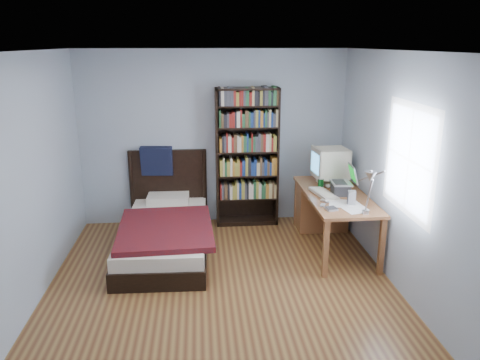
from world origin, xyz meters
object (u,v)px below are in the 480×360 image
Objects in this scene: keyboard at (324,194)px; soda_can at (321,184)px; desk_lamp at (370,181)px; desk at (325,204)px; laptop at (342,186)px; speaker at (352,198)px; crt_monitor at (330,163)px; bed at (166,230)px; bookshelf at (247,157)px.

keyboard is 0.28m from soda_can.
desk_lamp is 1.25× the size of keyboard.
soda_can is (-0.13, -0.23, 0.38)m from desk.
keyboard is (-0.17, -0.50, 0.33)m from desk.
laptop is at bearing -7.79° from keyboard.
keyboard is at bearing 98.79° from desk_lamp.
speaker is at bearing -71.28° from keyboard.
laptop is at bearing 101.30° from speaker.
crt_monitor reaches higher than bed.
soda_can is 1.17m from bookshelf.
crt_monitor reaches higher than keyboard.
bed is at bearing -177.22° from soda_can.
desk_lamp is at bearing -92.13° from keyboard.
laptop is at bearing -41.17° from bookshelf.
speaker is (0.23, -0.40, 0.07)m from keyboard.
desk_lamp is 2.32m from bookshelf.
crt_monitor is 0.23× the size of bed.
desk is 13.04× the size of soda_can.
desk is 0.99m from speaker.
bed is (-2.04, -0.10, -0.54)m from soda_can.
desk is at bearing 59.91° from soda_can.
bed is (-1.14, -0.81, -0.74)m from bookshelf.
keyboard is at bearing -96.57° from soda_can.
desk_lamp is 0.32× the size of bookshelf.
crt_monitor is 0.35m from soda_can.
bookshelf is (-1.10, 1.38, 0.18)m from speaker.
desk_lamp is 2.70m from bed.
laptop is 0.76× the size of keyboard.
bookshelf is (-1.04, 2.06, -0.24)m from desk_lamp.
desk_lamp is at bearing -29.95° from bed.
bed is (-2.21, -0.32, -0.76)m from crt_monitor.
soda_can is 2.11m from bed.
speaker is at bearing -91.29° from laptop.
bookshelf reaches higher than desk.
desk is 3.39× the size of keyboard.
speaker is at bearing -14.40° from bed.
speaker is (0.06, 0.68, -0.42)m from desk_lamp.
laptop is 2.33m from bed.
keyboard reaches higher than desk.
bed is at bearing 175.90° from laptop.
crt_monitor is 0.51m from laptop.
laptop is 2.91× the size of soda_can.
keyboard is (-0.20, -0.50, -0.26)m from crt_monitor.
desk_lamp is (0.00, -1.58, 0.81)m from desk.
bookshelf reaches higher than bed.
laptop reaches higher than keyboard.
crt_monitor is 0.92m from speaker.
bed is at bearing -171.37° from desk.
bed is at bearing -144.58° from bookshelf.
bookshelf is at bearing 138.83° from laptop.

